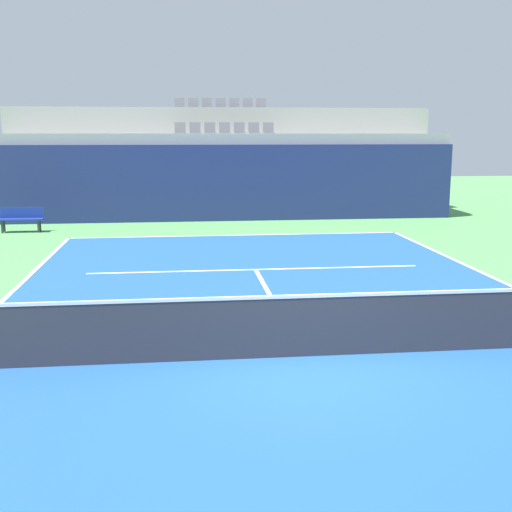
% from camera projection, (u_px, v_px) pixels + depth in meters
% --- Properties ---
extents(ground_plane, '(80.00, 80.00, 0.00)m').
position_uv_depth(ground_plane, '(304.00, 357.00, 9.82)').
color(ground_plane, '#4C8C4C').
extents(court_surface, '(11.00, 24.00, 0.01)m').
position_uv_depth(court_surface, '(304.00, 357.00, 9.82)').
color(court_surface, '#1E4C99').
rests_on(court_surface, ground_plane).
extents(baseline_far, '(11.00, 0.10, 0.00)m').
position_uv_depth(baseline_far, '(236.00, 235.00, 21.48)').
color(baseline_far, white).
rests_on(baseline_far, court_surface).
extents(service_line_far, '(8.26, 0.10, 0.00)m').
position_uv_depth(service_line_far, '(256.00, 270.00, 16.06)').
color(service_line_far, white).
rests_on(service_line_far, court_surface).
extents(centre_service_line, '(0.10, 6.40, 0.00)m').
position_uv_depth(centre_service_line, '(274.00, 302.00, 12.94)').
color(centre_service_line, white).
rests_on(centre_service_line, court_surface).
extents(back_wall, '(17.86, 0.30, 2.93)m').
position_uv_depth(back_wall, '(228.00, 183.00, 24.89)').
color(back_wall, navy).
rests_on(back_wall, ground_plane).
extents(stands_tier_lower, '(17.86, 2.40, 3.35)m').
position_uv_depth(stands_tier_lower, '(225.00, 175.00, 26.17)').
color(stands_tier_lower, '#9E9E99').
rests_on(stands_tier_lower, ground_plane).
extents(stands_tier_upper, '(17.86, 2.40, 4.42)m').
position_uv_depth(stands_tier_upper, '(221.00, 160.00, 28.41)').
color(stands_tier_upper, '#9E9E99').
rests_on(stands_tier_upper, ground_plane).
extents(seating_row_lower, '(4.00, 0.44, 0.44)m').
position_uv_depth(seating_row_lower, '(225.00, 130.00, 25.92)').
color(seating_row_lower, slate).
rests_on(seating_row_lower, stands_tier_lower).
extents(seating_row_upper, '(4.00, 0.44, 0.44)m').
position_uv_depth(seating_row_upper, '(221.00, 105.00, 28.06)').
color(seating_row_upper, slate).
rests_on(seating_row_upper, stands_tier_upper).
extents(tennis_net, '(11.08, 0.08, 1.07)m').
position_uv_depth(tennis_net, '(305.00, 325.00, 9.73)').
color(tennis_net, black).
rests_on(tennis_net, court_surface).
extents(player_bench, '(1.50, 0.40, 0.85)m').
position_uv_depth(player_bench, '(21.00, 217.00, 22.17)').
color(player_bench, navy).
rests_on(player_bench, ground_plane).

